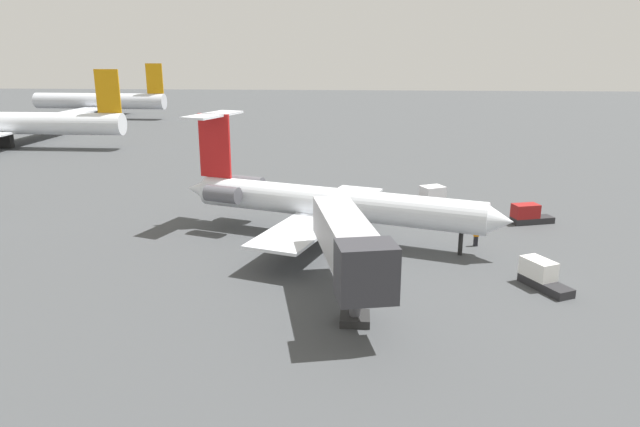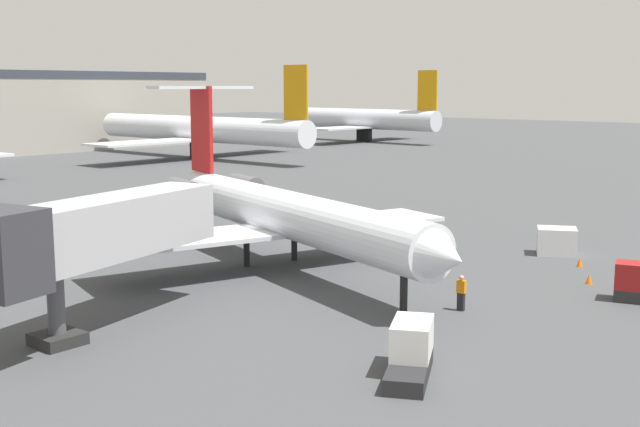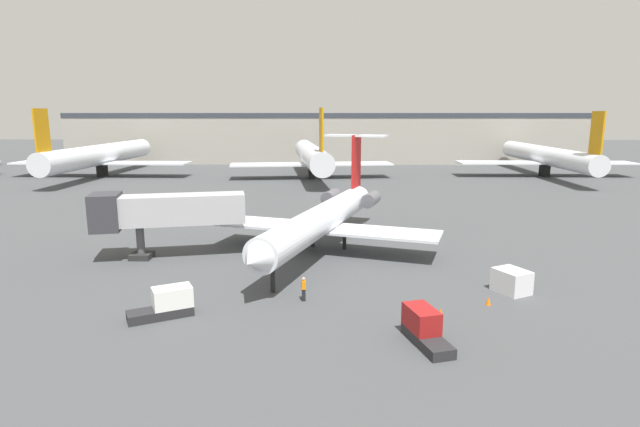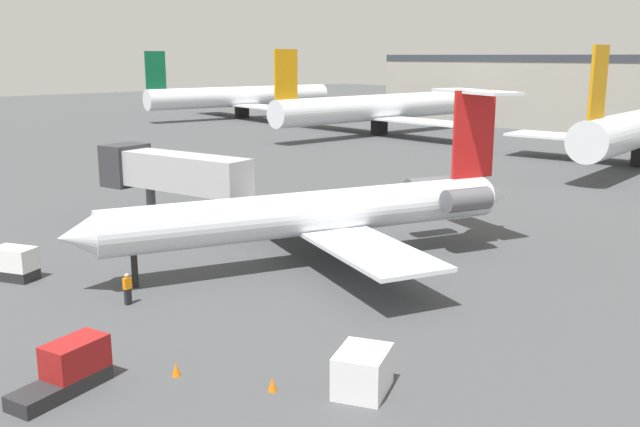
# 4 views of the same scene
# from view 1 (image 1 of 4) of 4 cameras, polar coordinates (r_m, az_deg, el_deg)

# --- Properties ---
(ground_plane) EXTENTS (400.00, 400.00, 0.10)m
(ground_plane) POSITION_cam_1_polar(r_m,az_deg,el_deg) (51.01, -0.41, -2.33)
(ground_plane) COLOR #424447
(regional_jet) EXTENTS (21.56, 29.04, 10.40)m
(regional_jet) POSITION_cam_1_polar(r_m,az_deg,el_deg) (49.76, 0.45, 1.23)
(regional_jet) COLOR silver
(regional_jet) RESTS_ON ground_plane
(jet_bridge) EXTENTS (13.41, 5.66, 5.95)m
(jet_bridge) POSITION_cam_1_polar(r_m,az_deg,el_deg) (35.33, 3.03, -3.34)
(jet_bridge) COLOR #ADADB2
(jet_bridge) RESTS_ON ground_plane
(ground_crew_marshaller) EXTENTS (0.31, 0.43, 1.69)m
(ground_crew_marshaller) POSITION_cam_1_polar(r_m,az_deg,el_deg) (49.98, 15.24, -2.20)
(ground_crew_marshaller) COLOR black
(ground_crew_marshaller) RESTS_ON ground_plane
(baggage_tug_lead) EXTENTS (2.46, 4.23, 1.90)m
(baggage_tug_lead) POSITION_cam_1_polar(r_m,az_deg,el_deg) (58.08, 20.00, -0.13)
(baggage_tug_lead) COLOR #262628
(baggage_tug_lead) RESTS_ON ground_plane
(baggage_tug_trailing) EXTENTS (4.20, 3.08, 1.90)m
(baggage_tug_trailing) POSITION_cam_1_polar(r_m,az_deg,el_deg) (42.87, 21.14, -5.78)
(baggage_tug_trailing) COLOR #262628
(baggage_tug_trailing) RESTS_ON ground_plane
(cargo_container_uld) EXTENTS (2.73, 2.94, 1.68)m
(cargo_container_uld) POSITION_cam_1_polar(r_m,az_deg,el_deg) (63.90, 11.11, 1.94)
(cargo_container_uld) COLOR silver
(cargo_container_uld) RESTS_ON ground_plane
(traffic_cone_near) EXTENTS (0.36, 0.36, 0.55)m
(traffic_cone_near) POSITION_cam_1_polar(r_m,az_deg,el_deg) (62.09, 13.63, 0.85)
(traffic_cone_near) COLOR orange
(traffic_cone_near) RESTS_ON ground_plane
(traffic_cone_mid) EXTENTS (0.36, 0.36, 0.55)m
(traffic_cone_mid) POSITION_cam_1_polar(r_m,az_deg,el_deg) (58.99, 16.11, -0.11)
(traffic_cone_mid) COLOR orange
(traffic_cone_mid) RESTS_ON ground_plane
(parked_airliner_east_mid) EXTENTS (35.37, 42.07, 13.08)m
(parked_airliner_east_mid) POSITION_cam_1_polar(r_m,az_deg,el_deg) (111.20, -28.97, 7.82)
(parked_airliner_east_mid) COLOR silver
(parked_airliner_east_mid) RESTS_ON ground_plane
(parked_airliner_east_end) EXTENTS (27.41, 32.50, 13.14)m
(parked_airliner_east_end) POSITION_cam_1_polar(r_m,az_deg,el_deg) (150.91, -20.97, 10.36)
(parked_airliner_east_end) COLOR silver
(parked_airliner_east_end) RESTS_ON ground_plane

